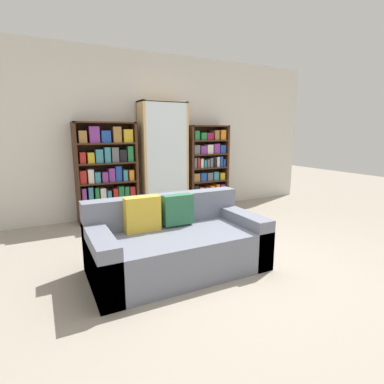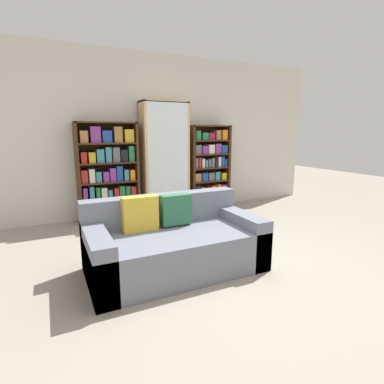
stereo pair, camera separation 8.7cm
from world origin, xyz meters
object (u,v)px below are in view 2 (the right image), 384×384
object	(u,v)px
display_cabinet	(164,159)
wine_bottle	(211,207)
couch	(174,244)
bookshelf_right	(208,168)
bookshelf_left	(108,173)

from	to	relation	value
display_cabinet	wine_bottle	bearing A→B (deg)	-39.53
display_cabinet	wine_bottle	distance (m)	1.13
couch	display_cabinet	distance (m)	2.31
display_cabinet	bookshelf_right	size ratio (longest dim) A/B	1.25
couch	bookshelf_left	world-z (taller)	bookshelf_left
display_cabinet	bookshelf_right	distance (m)	0.89
bookshelf_left	wine_bottle	xyz separation A→B (m)	(1.58, -0.53, -0.61)
wine_bottle	display_cabinet	bearing A→B (deg)	140.47
display_cabinet	bookshelf_left	bearing A→B (deg)	179.04
bookshelf_left	wine_bottle	size ratio (longest dim) A/B	3.96
wine_bottle	bookshelf_left	bearing A→B (deg)	161.29
couch	bookshelf_right	distance (m)	2.68
bookshelf_right	wine_bottle	world-z (taller)	bookshelf_right
couch	bookshelf_right	xyz separation A→B (m)	(1.58, 2.11, 0.48)
couch	bookshelf_left	size ratio (longest dim) A/B	1.12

